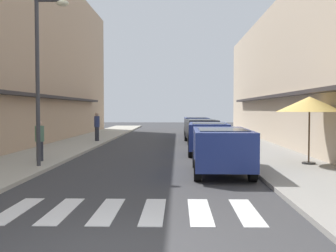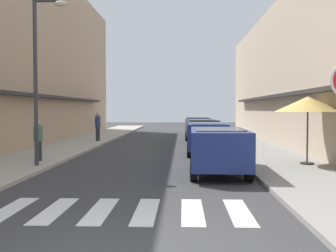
# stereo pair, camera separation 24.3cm
# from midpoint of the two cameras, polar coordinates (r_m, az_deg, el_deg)

# --- Properties ---
(ground_plane) EXTENTS (85.32, 85.32, 0.00)m
(ground_plane) POSITION_cam_midpoint_polar(r_m,az_deg,el_deg) (21.19, -0.90, -3.29)
(ground_plane) COLOR #38383A
(sidewalk_left) EXTENTS (3.09, 54.29, 0.12)m
(sidewalk_left) POSITION_cam_midpoint_polar(r_m,az_deg,el_deg) (22.01, -13.95, -2.99)
(sidewalk_left) COLOR #ADA899
(sidewalk_left) RESTS_ON ground_plane
(sidewalk_right) EXTENTS (3.09, 54.29, 0.12)m
(sidewalk_right) POSITION_cam_midpoint_polar(r_m,az_deg,el_deg) (21.50, 12.47, -3.10)
(sidewalk_right) COLOR gray
(sidewalk_right) RESTS_ON ground_plane
(building_row_right) EXTENTS (5.50, 36.90, 8.28)m
(building_row_right) POSITION_cam_midpoint_polar(r_m,az_deg,el_deg) (23.46, 21.97, 7.22)
(building_row_right) COLOR #C6B299
(building_row_right) RESTS_ON ground_plane
(crosswalk) EXTENTS (5.20, 2.20, 0.01)m
(crosswalk) POSITION_cam_midpoint_polar(r_m,az_deg,el_deg) (8.50, -5.53, -11.88)
(crosswalk) COLOR silver
(crosswalk) RESTS_ON ground_plane
(parked_car_near) EXTENTS (1.88, 4.12, 1.47)m
(parked_car_near) POSITION_cam_midpoint_polar(r_m,az_deg,el_deg) (13.08, 7.68, -2.80)
(parked_car_near) COLOR navy
(parked_car_near) RESTS_ON ground_plane
(parked_car_mid) EXTENTS (1.94, 4.12, 1.47)m
(parked_car_mid) POSITION_cam_midpoint_polar(r_m,az_deg,el_deg) (18.73, 5.99, -1.22)
(parked_car_mid) COLOR navy
(parked_car_mid) RESTS_ON ground_plane
(parked_car_far) EXTENTS (1.98, 4.56, 1.47)m
(parked_car_far) POSITION_cam_midpoint_polar(r_m,az_deg,el_deg) (25.02, 5.01, -0.30)
(parked_car_far) COLOR black
(parked_car_far) RESTS_ON ground_plane
(parked_car_distant) EXTENTS (1.84, 4.01, 1.47)m
(parked_car_distant) POSITION_cam_midpoint_polar(r_m,az_deg,el_deg) (31.28, 4.42, 0.24)
(parked_car_distant) COLOR navy
(parked_car_distant) RESTS_ON ground_plane
(street_lamp) EXTENTS (1.19, 0.28, 5.87)m
(street_lamp) POSITION_cam_midpoint_polar(r_m,az_deg,el_deg) (14.79, -17.17, 8.38)
(street_lamp) COLOR #38383D
(street_lamp) RESTS_ON sidewalk_left
(cafe_umbrella) EXTENTS (2.36, 2.36, 2.44)m
(cafe_umbrella) POSITION_cam_midpoint_polar(r_m,az_deg,el_deg) (15.32, 19.62, 2.89)
(cafe_umbrella) COLOR #262626
(cafe_umbrella) RESTS_ON sidewalk_right
(pedestrian_walking_near) EXTENTS (0.34, 0.34, 1.54)m
(pedestrian_walking_near) POSITION_cam_midpoint_polar(r_m,az_deg,el_deg) (16.15, -17.49, -1.88)
(pedestrian_walking_near) COLOR #282B33
(pedestrian_walking_near) RESTS_ON sidewalk_left
(pedestrian_walking_far) EXTENTS (0.34, 0.34, 1.78)m
(pedestrian_walking_far) POSITION_cam_midpoint_polar(r_m,az_deg,el_deg) (25.52, -9.66, 0.03)
(pedestrian_walking_far) COLOR #282B33
(pedestrian_walking_far) RESTS_ON sidewalk_left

